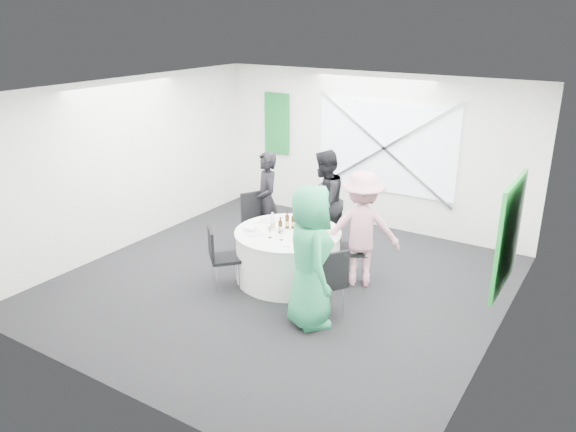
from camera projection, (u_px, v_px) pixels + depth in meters
The scene contains 46 objects.
floor at pixel (281, 284), 8.25m from camera, with size 6.00×6.00×0.00m, color black.
ceiling at pixel (280, 91), 7.30m from camera, with size 6.00×6.00×0.00m, color silver.
wall_back at pixel (370, 151), 10.16m from camera, with size 6.00×6.00×0.00m, color silver.
wall_front at pixel (110, 273), 5.39m from camera, with size 6.00×6.00×0.00m, color silver.
wall_left at pixel (129, 164), 9.28m from camera, with size 6.00×6.00×0.00m, color silver.
wall_right at pixel (505, 236), 6.27m from camera, with size 6.00×6.00×0.00m, color silver.
window_panel at pixel (385, 148), 9.94m from camera, with size 2.60×0.03×1.60m, color white.
window_brace_a at pixel (384, 148), 9.91m from camera, with size 0.05×0.05×3.16m, color silver.
window_brace_b at pixel (384, 148), 9.91m from camera, with size 0.05×0.05×3.16m, color silver.
green_banner at pixel (277, 124), 11.02m from camera, with size 0.55×0.04×1.20m, color #136122.
green_sign at pixel (509, 235), 6.84m from camera, with size 0.05×1.20×1.40m, color #178029.
banquet_table at pixel (288, 255), 8.28m from camera, with size 1.56×1.56×0.76m.
chair_back at pixel (312, 221), 9.22m from camera, with size 0.48×0.49×0.90m.
chair_back_left at pixel (257, 219), 9.11m from camera, with size 0.64×0.64×1.03m.
chair_back_right at pixel (359, 243), 8.17m from camera, with size 0.63×0.63×1.01m.
chair_front_right at pixel (329, 278), 7.15m from camera, with size 0.61×0.61×0.97m.
chair_front_left at pixel (219, 253), 7.99m from camera, with size 0.58×0.58×0.90m.
person_man_back_left at pixel (267, 201), 9.23m from camera, with size 0.61×0.40×1.66m, color black.
person_man_back at pixel (324, 202), 9.15m from camera, with size 0.83×0.45×1.71m, color black.
person_woman_pink at pixel (362, 229), 7.99m from camera, with size 1.10×0.51×1.70m, color pink.
person_woman_green at pixel (310, 257), 6.92m from camera, with size 0.90×0.59×1.84m, color #299763.
plate_back at pixel (303, 220), 8.58m from camera, with size 0.29×0.29×0.01m.
plate_back_left at pixel (269, 220), 8.58m from camera, with size 0.27×0.27×0.01m.
plate_back_right at pixel (325, 233), 8.04m from camera, with size 0.28×0.28×0.04m.
plate_front_right at pixel (306, 244), 7.66m from camera, with size 0.29×0.29×0.04m.
plate_front_left at pixel (254, 233), 8.08m from camera, with size 0.25×0.25×0.01m.
napkin at pixel (250, 229), 8.15m from camera, with size 0.17×0.11×0.05m, color white.
beer_bottle_a at pixel (287, 222), 8.25m from camera, with size 0.06×0.06×0.26m.
beer_bottle_b at pixel (293, 222), 8.25m from camera, with size 0.06×0.06×0.24m.
beer_bottle_c at pixel (299, 227), 8.07m from camera, with size 0.06×0.06×0.25m.
beer_bottle_d at pixel (280, 227), 8.07m from camera, with size 0.06×0.06×0.24m.
green_water_bottle at pixel (298, 225), 8.07m from camera, with size 0.08×0.08×0.29m.
clear_water_bottle at pixel (273, 223), 8.17m from camera, with size 0.08×0.08×0.27m.
wine_glass_a at pixel (306, 230), 7.88m from camera, with size 0.07×0.07×0.17m.
wine_glass_b at pixel (270, 229), 7.89m from camera, with size 0.07×0.07×0.17m.
wine_glass_c at pixel (314, 224), 8.09m from camera, with size 0.07×0.07×0.17m.
wine_glass_d at pixel (281, 232), 7.80m from camera, with size 0.07×0.07×0.17m.
wine_glass_e at pixel (309, 220), 8.23m from camera, with size 0.07×0.07×0.17m.
fork_a at pixel (280, 218), 8.68m from camera, with size 0.01×0.15×0.01m, color silver.
knife_a at pixel (259, 222), 8.50m from camera, with size 0.01×0.15×0.01m, color silver.
fork_b at pixel (318, 223), 8.48m from camera, with size 0.01×0.15×0.01m, color silver.
knife_b at pixel (296, 218), 8.68m from camera, with size 0.01×0.15×0.01m, color silver.
fork_c at pixel (286, 247), 7.61m from camera, with size 0.01×0.15×0.01m, color silver.
knife_c at pixel (309, 245), 7.68m from camera, with size 0.01×0.15×0.01m, color silver.
fork_d at pixel (326, 237), 7.95m from camera, with size 0.01×0.15×0.01m, color silver.
knife_d at pixel (326, 228), 8.29m from camera, with size 0.01×0.15×0.01m, color silver.
Camera 1 is at (4.05, -6.21, 3.76)m, focal length 35.00 mm.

